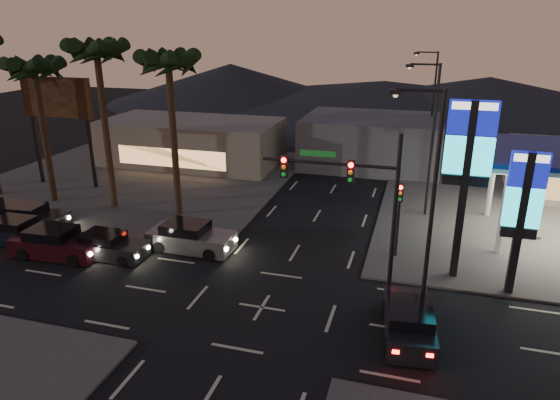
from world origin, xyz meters
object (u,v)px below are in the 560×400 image
(pylon_sign_tall, at_px, (468,156))
(suv_station, at_px, (409,321))
(pylon_sign_short, at_px, (523,203))
(car_lane_a_mid, at_px, (57,243))
(car_lane_b_mid, at_px, (29,217))
(car_lane_b_rear, at_px, (0,214))
(car_lane_a_front, at_px, (107,246))
(traffic_signal_mast, at_px, (356,193))
(car_lane_b_front, at_px, (190,237))
(car_lane_a_rear, at_px, (17,232))

(pylon_sign_tall, distance_m, suv_station, 8.43)
(pylon_sign_short, relative_size, car_lane_a_mid, 1.37)
(car_lane_b_mid, distance_m, car_lane_b_rear, 2.32)
(car_lane_a_front, xyz_separation_m, car_lane_a_mid, (-2.79, -0.64, 0.10))
(car_lane_a_mid, xyz_separation_m, suv_station, (19.13, -2.37, -0.06))
(car_lane_b_rear, bearing_deg, pylon_sign_short, -0.82)
(car_lane_a_front, bearing_deg, traffic_signal_mast, -2.64)
(car_lane_a_front, distance_m, car_lane_a_mid, 2.86)
(traffic_signal_mast, bearing_deg, car_lane_b_front, 163.97)
(pylon_sign_tall, height_order, car_lane_b_front, pylon_sign_tall)
(car_lane_a_mid, distance_m, car_lane_b_mid, 5.28)
(pylon_sign_tall, relative_size, traffic_signal_mast, 1.12)
(car_lane_a_mid, height_order, suv_station, car_lane_a_mid)
(car_lane_a_front, bearing_deg, pylon_sign_tall, 8.94)
(car_lane_a_front, relative_size, car_lane_a_rear, 0.95)
(car_lane_a_mid, xyz_separation_m, car_lane_b_front, (6.78, 2.77, -0.00))
(car_lane_b_mid, relative_size, suv_station, 1.02)
(car_lane_a_mid, distance_m, car_lane_b_rear, 7.36)
(car_lane_b_mid, height_order, suv_station, car_lane_b_mid)
(car_lane_b_mid, xyz_separation_m, suv_station, (23.55, -5.27, -0.00))
(car_lane_a_mid, xyz_separation_m, car_lane_b_rear, (-6.73, 2.96, -0.07))
(pylon_sign_tall, distance_m, car_lane_b_front, 15.43)
(car_lane_a_front, distance_m, car_lane_b_front, 4.53)
(traffic_signal_mast, height_order, car_lane_a_front, traffic_signal_mast)
(car_lane_a_mid, bearing_deg, pylon_sign_short, 6.09)
(pylon_sign_tall, distance_m, car_lane_b_rear, 28.44)
(pylon_sign_short, relative_size, car_lane_b_front, 1.38)
(suv_station, bearing_deg, car_lane_a_rear, 171.93)
(pylon_sign_tall, bearing_deg, car_lane_a_rear, -173.75)
(pylon_sign_short, xyz_separation_m, car_lane_a_mid, (-23.63, -2.52, -3.89))
(car_lane_a_front, xyz_separation_m, car_lane_b_front, (3.99, 2.13, 0.10))
(pylon_sign_tall, xyz_separation_m, suv_station, (-1.99, -5.90, -5.69))
(suv_station, bearing_deg, car_lane_b_front, 157.39)
(pylon_sign_short, distance_m, traffic_signal_mast, 7.69)
(car_lane_a_rear, xyz_separation_m, car_lane_b_front, (10.25, 1.94, 0.07))
(pylon_sign_tall, relative_size, car_lane_b_mid, 1.87)
(car_lane_b_front, bearing_deg, pylon_sign_tall, 3.00)
(pylon_sign_short, bearing_deg, suv_station, -132.53)
(car_lane_a_rear, height_order, car_lane_b_rear, car_lane_a_rear)
(car_lane_a_front, height_order, car_lane_b_front, car_lane_b_front)
(car_lane_a_front, bearing_deg, car_lane_b_mid, 162.59)
(car_lane_a_front, bearing_deg, car_lane_a_rear, 178.25)
(car_lane_a_mid, xyz_separation_m, car_lane_b_mid, (-4.42, 2.90, -0.05))
(traffic_signal_mast, height_order, car_lane_b_rear, traffic_signal_mast)
(car_lane_b_front, height_order, suv_station, car_lane_b_front)
(car_lane_a_front, relative_size, car_lane_b_mid, 0.92)
(car_lane_b_mid, height_order, car_lane_b_rear, car_lane_b_mid)
(car_lane_a_mid, height_order, car_lane_b_rear, car_lane_a_mid)
(car_lane_b_front, bearing_deg, car_lane_b_mid, 179.35)
(pylon_sign_tall, bearing_deg, suv_station, -108.67)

